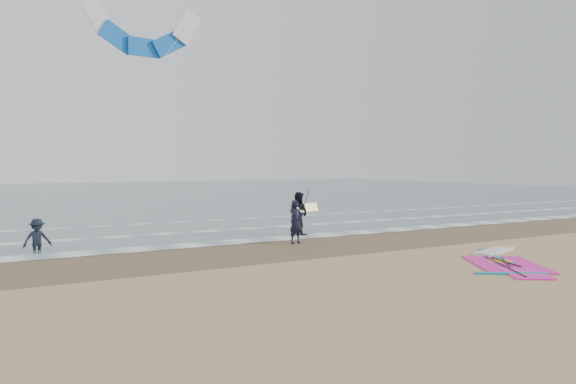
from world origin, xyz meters
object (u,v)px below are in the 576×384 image
person_walking (298,214)px  person_wading (37,230)px  person_standing (296,222)px  windsurf_rig (505,261)px  surf_kite (144,35)px

person_walking → person_wading: person_walking is taller
person_standing → person_walking: (1.34, 2.17, 0.10)m
person_standing → person_wading: person_standing is taller
windsurf_rig → person_walking: 9.28m
person_standing → surf_kite: (-4.22, 7.64, 8.61)m
windsurf_rig → person_standing: person_standing is taller
person_walking → surf_kite: bearing=21.2°
person_walking → person_wading: (-10.61, 0.82, -0.20)m
surf_kite → person_wading: bearing=-137.4°
surf_kite → person_standing: bearing=-61.1°
person_wading → surf_kite: size_ratio=0.15×
person_standing → windsurf_rig: bearing=-70.3°
windsurf_rig → person_wading: bearing=144.4°
person_standing → person_walking: person_walking is taller
person_wading → person_walking: bearing=-17.4°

